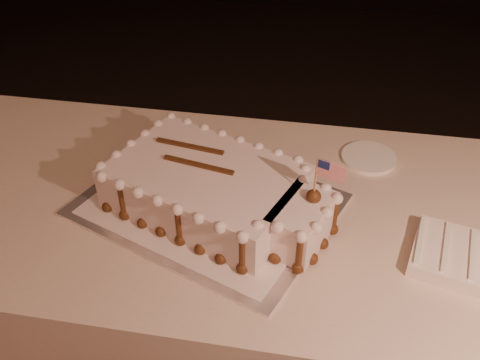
% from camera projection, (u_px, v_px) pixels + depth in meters
% --- Properties ---
extents(room_shell, '(6.10, 8.10, 2.90)m').
position_uv_depth(room_shell, '(369.00, 100.00, 0.41)').
color(room_shell, black).
rests_on(room_shell, ground).
extents(banquet_table, '(2.40, 0.80, 0.75)m').
position_uv_depth(banquet_table, '(312.00, 313.00, 1.51)').
color(banquet_table, beige).
rests_on(banquet_table, ground).
extents(cake_board, '(0.70, 0.61, 0.01)m').
position_uv_depth(cake_board, '(208.00, 205.00, 1.30)').
color(cake_board, silver).
rests_on(cake_board, banquet_table).
extents(doily, '(0.62, 0.55, 0.00)m').
position_uv_depth(doily, '(208.00, 203.00, 1.30)').
color(doily, white).
rests_on(doily, cake_board).
extents(sheet_cake, '(0.57, 0.44, 0.22)m').
position_uv_depth(sheet_cake, '(218.00, 191.00, 1.25)').
color(sheet_cake, white).
rests_on(sheet_cake, doily).
extents(napkin_stack, '(0.27, 0.23, 0.04)m').
position_uv_depth(napkin_stack, '(470.00, 260.00, 1.14)').
color(napkin_stack, white).
rests_on(napkin_stack, banquet_table).
extents(side_plate, '(0.15, 0.15, 0.01)m').
position_uv_depth(side_plate, '(369.00, 158.00, 1.45)').
color(side_plate, white).
rests_on(side_plate, banquet_table).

